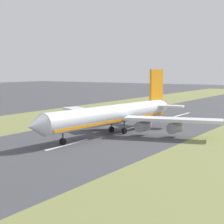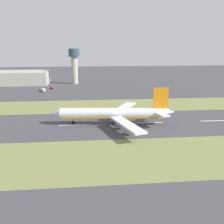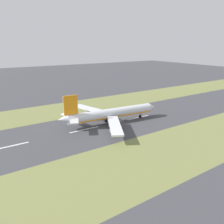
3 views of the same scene
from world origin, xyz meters
name	(u,v)px [view 3 (image 3 of 3)]	position (x,y,z in m)	size (l,w,h in m)	color
ground_plane	(121,121)	(0.00, 0.00, 0.00)	(800.00, 800.00, 0.00)	#424247
grass_median_west	(88,106)	(-45.00, 0.00, 0.00)	(40.00, 600.00, 0.01)	olive
grass_median_east	(175,148)	(45.00, 0.00, 0.00)	(40.00, 600.00, 0.01)	olive
centreline_dash_near	(9,146)	(0.00, -65.75, 0.01)	(1.20, 18.00, 0.01)	silver
centreline_dash_mid	(84,130)	(0.00, -25.75, 0.01)	(1.20, 18.00, 0.01)	silver
centreline_dash_far	(138,118)	(0.00, 14.25, 0.01)	(1.20, 18.00, 0.01)	silver
airplane_main_jet	(109,114)	(-1.39, -7.64, 6.02)	(63.82, 67.22, 20.20)	silver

